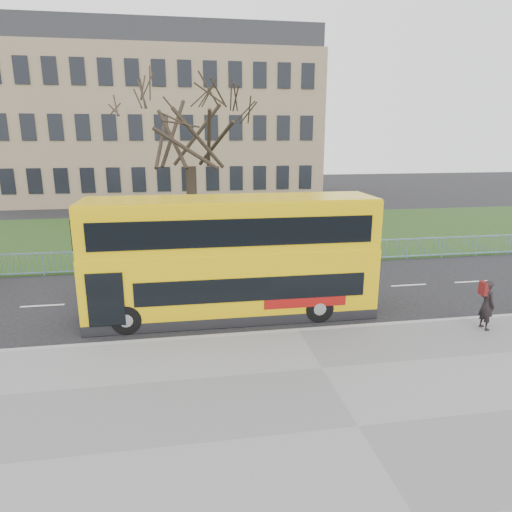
# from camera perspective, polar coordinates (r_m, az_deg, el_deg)

# --- Properties ---
(ground) EXTENTS (120.00, 120.00, 0.00)m
(ground) POSITION_cam_1_polar(r_m,az_deg,el_deg) (16.62, 3.92, -7.43)
(ground) COLOR black
(ground) RESTS_ON ground
(pavement) EXTENTS (80.00, 10.50, 0.12)m
(pavement) POSITION_cam_1_polar(r_m,az_deg,el_deg) (10.92, 12.64, -20.30)
(pavement) COLOR slate
(pavement) RESTS_ON ground
(kerb) EXTENTS (80.00, 0.20, 0.14)m
(kerb) POSITION_cam_1_polar(r_m,az_deg,el_deg) (15.21, 5.28, -9.35)
(kerb) COLOR gray
(kerb) RESTS_ON ground
(grass_verge) EXTENTS (80.00, 15.40, 0.08)m
(grass_verge) POSITION_cam_1_polar(r_m,az_deg,el_deg) (30.14, -2.34, 2.82)
(grass_verge) COLOR #1E3312
(grass_verge) RESTS_ON ground
(guard_railing) EXTENTS (40.00, 0.12, 1.10)m
(guard_railing) POSITION_cam_1_polar(r_m,az_deg,el_deg) (22.60, 0.10, 0.10)
(guard_railing) COLOR #6B91BE
(guard_railing) RESTS_ON ground
(bare_tree) EXTENTS (7.70, 7.70, 11.01)m
(bare_tree) POSITION_cam_1_polar(r_m,az_deg,el_deg) (24.98, -8.23, 13.04)
(bare_tree) COLOR black
(bare_tree) RESTS_ON grass_verge
(civic_building) EXTENTS (30.00, 15.00, 14.00)m
(civic_building) POSITION_cam_1_polar(r_m,az_deg,el_deg) (49.98, -11.46, 15.32)
(civic_building) COLOR #856F54
(civic_building) RESTS_ON ground
(yellow_bus) EXTENTS (10.02, 2.48, 4.19)m
(yellow_bus) POSITION_cam_1_polar(r_m,az_deg,el_deg) (15.95, -3.07, 0.15)
(yellow_bus) COLOR #E0B409
(yellow_bus) RESTS_ON ground
(pedestrian) EXTENTS (0.43, 0.63, 1.66)m
(pedestrian) POSITION_cam_1_polar(r_m,az_deg,el_deg) (16.71, 26.89, -5.46)
(pedestrian) COLOR black
(pedestrian) RESTS_ON pavement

